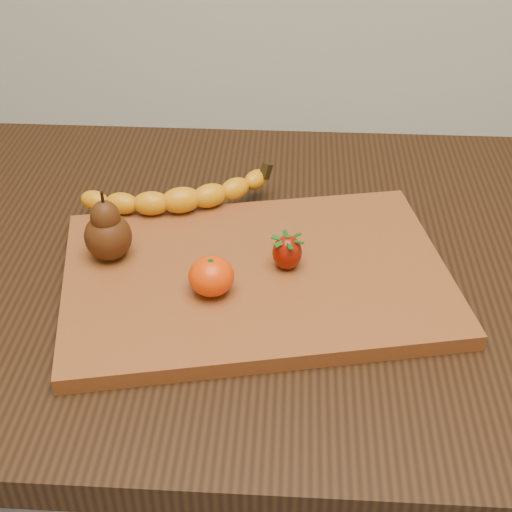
# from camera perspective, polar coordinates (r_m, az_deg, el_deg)

# --- Properties ---
(table) EXTENTS (1.00, 0.70, 0.76)m
(table) POSITION_cam_1_polar(r_m,az_deg,el_deg) (0.97, -4.00, -4.47)
(table) COLOR black
(table) RESTS_ON ground
(cutting_board) EXTENTS (0.50, 0.38, 0.02)m
(cutting_board) POSITION_cam_1_polar(r_m,az_deg,el_deg) (0.85, 0.00, -1.63)
(cutting_board) COLOR brown
(cutting_board) RESTS_ON table
(banana) EXTENTS (0.23, 0.12, 0.03)m
(banana) POSITION_cam_1_polar(r_m,az_deg,el_deg) (0.94, -6.02, 4.47)
(banana) COLOR orange
(banana) RESTS_ON cutting_board
(pear) EXTENTS (0.06, 0.06, 0.09)m
(pear) POSITION_cam_1_polar(r_m,az_deg,el_deg) (0.86, -11.87, 2.41)
(pear) COLOR #43200A
(pear) RESTS_ON cutting_board
(mandarin) EXTENTS (0.07, 0.07, 0.04)m
(mandarin) POSITION_cam_1_polar(r_m,az_deg,el_deg) (0.80, -3.60, -1.62)
(mandarin) COLOR #E83902
(mandarin) RESTS_ON cutting_board
(strawberry) EXTENTS (0.04, 0.04, 0.04)m
(strawberry) POSITION_cam_1_polar(r_m,az_deg,el_deg) (0.84, 2.51, 0.38)
(strawberry) COLOR #7F0F03
(strawberry) RESTS_ON cutting_board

